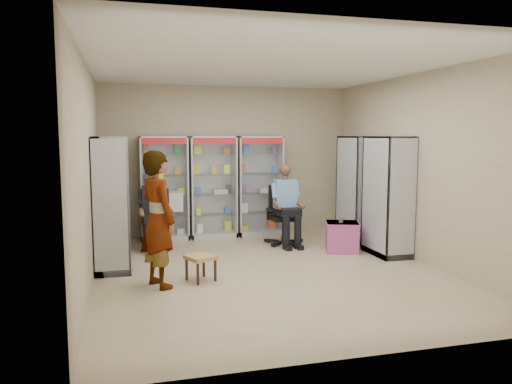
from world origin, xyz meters
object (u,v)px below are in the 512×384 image
object	(u,v)px
cabinet_right_far	(358,189)
wooden_chair	(154,222)
cabinet_left_far	(113,195)
seated_shopkeeper	(285,207)
cabinet_back_right	(259,186)
pink_trunk	(342,237)
woven_stool_a	(345,234)
woven_stool_b	(201,268)
cabinet_back_mid	(213,187)
cabinet_right_near	(388,196)
standing_man	(158,219)
cabinet_back_left	(164,188)
office_chair	(284,215)
cabinet_left_near	(112,204)

from	to	relation	value
cabinet_right_far	wooden_chair	xyz separation A→B (m)	(-3.78, 0.40, -0.53)
cabinet_left_far	seated_shopkeeper	xyz separation A→B (m)	(3.03, -0.11, -0.30)
cabinet_back_right	wooden_chair	size ratio (longest dim) A/B	2.13
cabinet_right_far	pink_trunk	world-z (taller)	cabinet_right_far
woven_stool_a	woven_stool_b	distance (m)	3.38
cabinet_back_mid	cabinet_right_near	distance (m)	3.41
cabinet_left_far	standing_man	world-z (taller)	cabinet_left_far
cabinet_back_mid	cabinet_back_right	world-z (taller)	same
cabinet_back_left	pink_trunk	size ratio (longest dim) A/B	3.72
cabinet_back_right	woven_stool_b	bearing A→B (deg)	-119.17
cabinet_back_left	office_chair	distance (m)	2.37
cabinet_back_mid	cabinet_right_near	size ratio (longest dim) A/B	1.00
cabinet_left_near	standing_man	bearing A→B (deg)	30.34
standing_man	pink_trunk	bearing A→B (deg)	-93.10
cabinet_left_near	office_chair	size ratio (longest dim) A/B	1.82
cabinet_back_right	woven_stool_a	bearing A→B (deg)	-44.86
woven_stool_b	standing_man	xyz separation A→B (m)	(-0.58, -0.11, 0.73)
cabinet_left_far	pink_trunk	bearing A→B (deg)	76.77
woven_stool_b	cabinet_left_near	bearing A→B (deg)	142.17
cabinet_back_right	office_chair	bearing A→B (deg)	-78.37
seated_shopkeeper	cabinet_back_right	bearing A→B (deg)	98.69
cabinet_right_near	woven_stool_b	distance (m)	3.45
cabinet_back_left	woven_stool_b	bearing A→B (deg)	-85.08
pink_trunk	cabinet_left_far	bearing A→B (deg)	166.77
cabinet_left_far	woven_stool_b	size ratio (longest dim) A/B	5.58
cabinet_right_far	pink_trunk	distance (m)	1.20
seated_shopkeeper	cabinet_left_near	bearing A→B (deg)	-164.31
cabinet_right_near	office_chair	size ratio (longest dim) A/B	1.82
cabinet_left_far	wooden_chair	size ratio (longest dim) A/B	2.13
cabinet_left_near	seated_shopkeeper	size ratio (longest dim) A/B	1.43
cabinet_right_far	woven_stool_a	xyz separation A→B (m)	(-0.33, -0.16, -0.80)
pink_trunk	woven_stool_b	distance (m)	2.87
cabinet_right_far	woven_stool_b	size ratio (longest dim) A/B	5.58
cabinet_right_far	cabinet_right_near	bearing A→B (deg)	-180.00
cabinet_back_right	cabinet_left_far	bearing A→B (deg)	-161.81
seated_shopkeeper	standing_man	xyz separation A→B (m)	(-2.43, -2.02, 0.21)
cabinet_right_far	woven_stool_b	distance (m)	3.84
office_chair	woven_stool_b	bearing A→B (deg)	-135.74
wooden_chair	woven_stool_a	bearing A→B (deg)	-9.28
cabinet_back_mid	cabinet_back_right	bearing A→B (deg)	0.00
cabinet_back_left	cabinet_left_near	bearing A→B (deg)	-114.61
cabinet_left_far	wooden_chair	bearing A→B (deg)	106.39
cabinet_back_mid	pink_trunk	distance (m)	2.77
cabinet_back_left	pink_trunk	xyz separation A→B (m)	(2.90, -1.83, -0.74)
cabinet_right_near	wooden_chair	size ratio (longest dim) A/B	2.13
cabinet_back_left	seated_shopkeeper	world-z (taller)	cabinet_back_left
wooden_chair	cabinet_right_near	bearing A→B (deg)	-21.64
cabinet_back_left	cabinet_left_far	world-z (taller)	same
seated_shopkeeper	office_chair	bearing A→B (deg)	87.61
standing_man	cabinet_back_right	bearing A→B (deg)	-60.05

